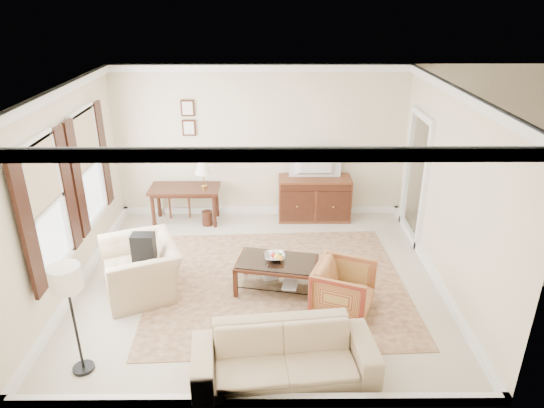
{
  "coord_description": "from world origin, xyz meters",
  "views": [
    {
      "loc": [
        0.15,
        -6.37,
        4.11
      ],
      "look_at": [
        0.2,
        0.3,
        1.15
      ],
      "focal_mm": 32.0,
      "sensor_mm": 36.0,
      "label": 1
    }
  ],
  "objects_px": {
    "striped_armchair": "(344,286)",
    "sofa": "(284,347)",
    "writing_desk": "(185,193)",
    "tv": "(316,155)",
    "club_armchair": "(140,261)",
    "sideboard": "(314,198)",
    "coffee_table": "(277,267)"
  },
  "relations": [
    {
      "from": "striped_armchair",
      "to": "sofa",
      "type": "bearing_deg",
      "value": 167.94
    },
    {
      "from": "striped_armchair",
      "to": "writing_desk",
      "type": "bearing_deg",
      "value": 64.59
    },
    {
      "from": "writing_desk",
      "to": "striped_armchair",
      "type": "distance_m",
      "value": 3.87
    },
    {
      "from": "tv",
      "to": "club_armchair",
      "type": "distance_m",
      "value": 3.77
    },
    {
      "from": "tv",
      "to": "club_armchair",
      "type": "bearing_deg",
      "value": 41.85
    },
    {
      "from": "club_armchair",
      "to": "writing_desk",
      "type": "bearing_deg",
      "value": 150.01
    },
    {
      "from": "sideboard",
      "to": "sofa",
      "type": "xyz_separation_m",
      "value": [
        -0.7,
        -4.24,
        -0.01
      ]
    },
    {
      "from": "club_armchair",
      "to": "sofa",
      "type": "height_order",
      "value": "club_armchair"
    },
    {
      "from": "club_armchair",
      "to": "sofa",
      "type": "distance_m",
      "value": 2.7
    },
    {
      "from": "coffee_table",
      "to": "striped_armchair",
      "type": "relative_size",
      "value": 1.63
    },
    {
      "from": "coffee_table",
      "to": "striped_armchair",
      "type": "bearing_deg",
      "value": -30.08
    },
    {
      "from": "sideboard",
      "to": "coffee_table",
      "type": "height_order",
      "value": "sideboard"
    },
    {
      "from": "tv",
      "to": "coffee_table",
      "type": "bearing_deg",
      "value": 72.72
    },
    {
      "from": "writing_desk",
      "to": "sideboard",
      "type": "distance_m",
      "value": 2.47
    },
    {
      "from": "writing_desk",
      "to": "sofa",
      "type": "height_order",
      "value": "sofa"
    },
    {
      "from": "sideboard",
      "to": "striped_armchair",
      "type": "xyz_separation_m",
      "value": [
        0.15,
        -2.99,
        -0.03
      ]
    },
    {
      "from": "writing_desk",
      "to": "coffee_table",
      "type": "relative_size",
      "value": 1.02
    },
    {
      "from": "writing_desk",
      "to": "striped_armchair",
      "type": "height_order",
      "value": "striped_armchair"
    },
    {
      "from": "striped_armchair",
      "to": "club_armchair",
      "type": "bearing_deg",
      "value": 102.24
    },
    {
      "from": "tv",
      "to": "sideboard",
      "type": "bearing_deg",
      "value": -90.0
    },
    {
      "from": "writing_desk",
      "to": "striped_armchair",
      "type": "relative_size",
      "value": 1.66
    },
    {
      "from": "sideboard",
      "to": "striped_armchair",
      "type": "distance_m",
      "value": 2.99
    },
    {
      "from": "club_armchair",
      "to": "tv",
      "type": "bearing_deg",
      "value": 108.73
    },
    {
      "from": "writing_desk",
      "to": "coffee_table",
      "type": "height_order",
      "value": "writing_desk"
    },
    {
      "from": "sideboard",
      "to": "coffee_table",
      "type": "xyz_separation_m",
      "value": [
        -0.76,
        -2.46,
        -0.04
      ]
    },
    {
      "from": "striped_armchair",
      "to": "club_armchair",
      "type": "height_order",
      "value": "club_armchair"
    },
    {
      "from": "sideboard",
      "to": "coffee_table",
      "type": "distance_m",
      "value": 2.58
    },
    {
      "from": "writing_desk",
      "to": "sideboard",
      "type": "height_order",
      "value": "sideboard"
    },
    {
      "from": "sideboard",
      "to": "club_armchair",
      "type": "height_order",
      "value": "club_armchair"
    },
    {
      "from": "sofa",
      "to": "sideboard",
      "type": "bearing_deg",
      "value": 74.34
    },
    {
      "from": "striped_armchair",
      "to": "sofa",
      "type": "height_order",
      "value": "sofa"
    },
    {
      "from": "sideboard",
      "to": "tv",
      "type": "distance_m",
      "value": 0.89
    }
  ]
}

